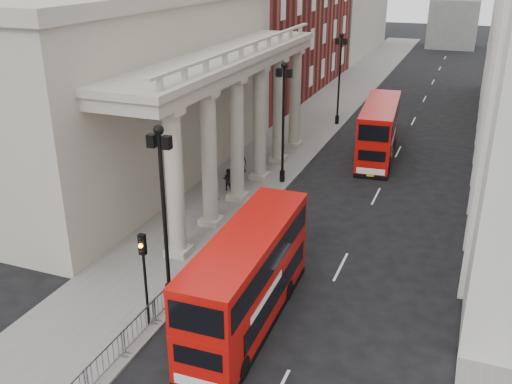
% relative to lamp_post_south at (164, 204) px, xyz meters
% --- Properties ---
extents(ground, '(260.00, 260.00, 0.00)m').
position_rel_lamp_post_south_xyz_m(ground, '(0.60, -4.00, -4.91)').
color(ground, black).
rests_on(ground, ground).
extents(sidewalk_west, '(6.00, 140.00, 0.12)m').
position_rel_lamp_post_south_xyz_m(sidewalk_west, '(-2.40, 26.00, -4.85)').
color(sidewalk_west, slate).
rests_on(sidewalk_west, ground).
extents(sidewalk_east, '(3.00, 140.00, 0.12)m').
position_rel_lamp_post_south_xyz_m(sidewalk_east, '(14.10, 26.00, -4.85)').
color(sidewalk_east, slate).
rests_on(sidewalk_east, ground).
extents(kerb, '(0.20, 140.00, 0.14)m').
position_rel_lamp_post_south_xyz_m(kerb, '(0.55, 26.00, -4.84)').
color(kerb, slate).
rests_on(kerb, ground).
extents(portico_building, '(9.00, 28.00, 12.00)m').
position_rel_lamp_post_south_xyz_m(portico_building, '(-9.90, 14.00, 1.09)').
color(portico_building, '#A7A08C').
rests_on(portico_building, ground).
extents(lamp_post_south, '(1.05, 0.44, 8.32)m').
position_rel_lamp_post_south_xyz_m(lamp_post_south, '(0.00, 0.00, 0.00)').
color(lamp_post_south, black).
rests_on(lamp_post_south, sidewalk_west).
extents(lamp_post_mid, '(1.05, 0.44, 8.32)m').
position_rel_lamp_post_south_xyz_m(lamp_post_mid, '(0.00, 16.00, 0.00)').
color(lamp_post_mid, black).
rests_on(lamp_post_mid, sidewalk_west).
extents(lamp_post_north, '(1.05, 0.44, 8.32)m').
position_rel_lamp_post_south_xyz_m(lamp_post_north, '(0.00, 32.00, 0.00)').
color(lamp_post_north, black).
rests_on(lamp_post_north, sidewalk_west).
extents(traffic_light, '(0.28, 0.33, 4.30)m').
position_rel_lamp_post_south_xyz_m(traffic_light, '(0.10, -2.02, -1.80)').
color(traffic_light, black).
rests_on(traffic_light, sidewalk_west).
extents(crowd_barriers, '(0.50, 18.75, 1.10)m').
position_rel_lamp_post_south_xyz_m(crowd_barriers, '(0.25, -1.77, -4.24)').
color(crowd_barriers, gray).
rests_on(crowd_barriers, sidewalk_west).
extents(bus_near, '(2.62, 9.99, 4.29)m').
position_rel_lamp_post_south_xyz_m(bus_near, '(3.93, -0.12, -2.67)').
color(bus_near, '#BB0D08').
rests_on(bus_near, ground).
extents(bus_far, '(3.27, 10.26, 4.36)m').
position_rel_lamp_post_south_xyz_m(bus_far, '(5.22, 23.90, -2.63)').
color(bus_far, '#BB0D08').
rests_on(bus_far, ground).
extents(pedestrian_a, '(0.76, 0.66, 1.75)m').
position_rel_lamp_post_south_xyz_m(pedestrian_a, '(-1.90, 8.87, -3.92)').
color(pedestrian_a, black).
rests_on(pedestrian_a, sidewalk_west).
extents(pedestrian_b, '(0.77, 0.61, 1.53)m').
position_rel_lamp_post_south_xyz_m(pedestrian_b, '(-2.88, 13.16, -4.03)').
color(pedestrian_b, black).
rests_on(pedestrian_b, sidewalk_west).
extents(pedestrian_c, '(0.90, 0.62, 1.78)m').
position_rel_lamp_post_south_xyz_m(pedestrian_c, '(-3.31, 16.50, -3.90)').
color(pedestrian_c, black).
rests_on(pedestrian_c, sidewalk_west).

